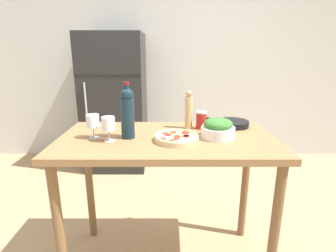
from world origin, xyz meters
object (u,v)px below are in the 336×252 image
(wine_bottle, at_px, (128,112))
(homemade_pizza, at_px, (177,137))
(pepper_mill, at_px, (190,110))
(salt_canister, at_px, (202,120))
(cast_iron_skillet, at_px, (234,123))
(wine_glass_far, at_px, (94,122))
(wine_glass_near, at_px, (109,125))
(salad_bowl, at_px, (219,129))
(refrigerator, at_px, (116,102))

(wine_bottle, bearing_deg, homemade_pizza, -10.45)
(pepper_mill, distance_m, salt_canister, 0.11)
(cast_iron_skillet, bearing_deg, wine_glass_far, -163.76)
(wine_glass_near, bearing_deg, wine_bottle, 32.50)
(wine_bottle, xyz_separation_m, salad_bowl, (0.55, 0.00, -0.11))
(wine_glass_near, xyz_separation_m, wine_glass_far, (-0.11, 0.05, 0.00))
(salt_canister, bearing_deg, homemade_pizza, -125.26)
(refrigerator, height_order, cast_iron_skillet, refrigerator)
(refrigerator, xyz_separation_m, homemade_pizza, (0.71, -1.76, 0.13))
(refrigerator, bearing_deg, wine_bottle, -76.15)
(salt_canister, distance_m, cast_iron_skillet, 0.24)
(salad_bowl, relative_size, salt_canister, 1.72)
(wine_glass_near, bearing_deg, wine_glass_far, 152.40)
(salt_canister, bearing_deg, wine_glass_near, -155.51)
(pepper_mill, bearing_deg, salt_canister, -5.51)
(refrigerator, bearing_deg, homemade_pizza, -67.92)
(wine_glass_near, bearing_deg, homemade_pizza, 1.67)
(salad_bowl, height_order, salt_canister, salad_bowl)
(cast_iron_skillet, bearing_deg, wine_glass_near, -158.29)
(wine_glass_near, xyz_separation_m, pepper_mill, (0.49, 0.27, 0.03))
(salad_bowl, bearing_deg, homemade_pizza, -167.10)
(wine_glass_far, bearing_deg, refrigerator, 97.06)
(wine_glass_near, height_order, pepper_mill, pepper_mill)
(salt_canister, bearing_deg, salad_bowl, -67.54)
(refrigerator, height_order, pepper_mill, refrigerator)
(pepper_mill, height_order, salad_bowl, pepper_mill)
(wine_glass_near, height_order, salad_bowl, wine_glass_near)
(wine_glass_near, distance_m, pepper_mill, 0.56)
(refrigerator, relative_size, cast_iron_skillet, 5.04)
(wine_bottle, distance_m, salad_bowl, 0.56)
(pepper_mill, bearing_deg, refrigerator, 118.14)
(wine_bottle, bearing_deg, salad_bowl, 0.46)
(cast_iron_skillet, bearing_deg, wine_bottle, -160.05)
(homemade_pizza, distance_m, salt_canister, 0.31)
(wine_glass_far, relative_size, salt_canister, 1.23)
(wine_glass_near, distance_m, salt_canister, 0.63)
(salad_bowl, bearing_deg, salt_canister, 112.46)
(homemade_pizza, bearing_deg, salad_bowl, 12.90)
(salad_bowl, height_order, cast_iron_skillet, salad_bowl)
(wine_glass_far, xyz_separation_m, salad_bowl, (0.76, 0.02, -0.05))
(wine_glass_far, xyz_separation_m, pepper_mill, (0.59, 0.21, 0.02))
(salt_canister, bearing_deg, refrigerator, 120.50)
(wine_glass_far, relative_size, pepper_mill, 0.57)
(homemade_pizza, bearing_deg, wine_glass_far, 175.05)
(homemade_pizza, bearing_deg, wine_glass_near, -178.33)
(wine_glass_far, bearing_deg, wine_glass_near, -27.60)
(wine_glass_near, distance_m, cast_iron_skillet, 0.87)
(wine_bottle, relative_size, wine_glass_near, 2.30)
(homemade_pizza, xyz_separation_m, cast_iron_skillet, (0.41, 0.31, 0.00))
(wine_bottle, height_order, salad_bowl, wine_bottle)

